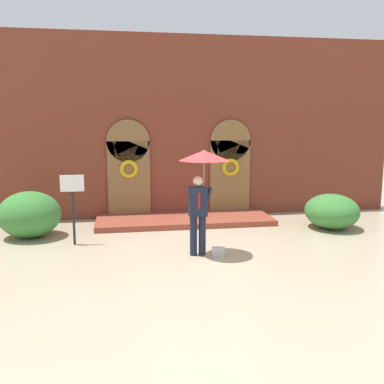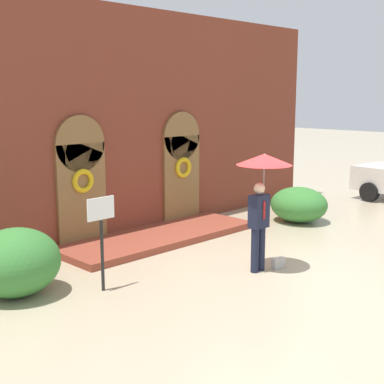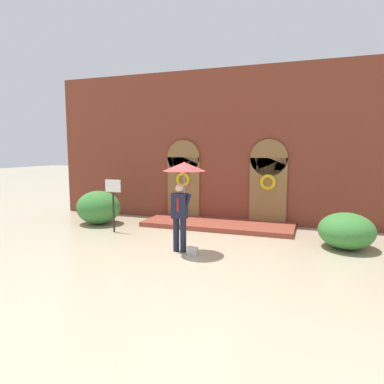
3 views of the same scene
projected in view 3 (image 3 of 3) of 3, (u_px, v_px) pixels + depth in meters
The scene contains 7 objects.
ground_plane at pixel (187, 251), 9.11m from camera, with size 80.00×80.00×0.00m, color tan.
building_facade at pixel (226, 150), 12.67m from camera, with size 14.00×2.30×5.60m.
person_with_umbrella at pixel (183, 180), 8.79m from camera, with size 1.10×1.10×2.36m.
handbag at pixel (193, 251), 8.71m from camera, with size 0.28×0.12×0.22m, color #B7B7B2.
sign_post at pixel (113, 197), 11.08m from camera, with size 0.56×0.06×1.72m.
shrub_left at pixel (99, 207), 12.39m from camera, with size 1.59×1.49×1.21m, color #387A33.
shrub_right at pixel (346, 231), 9.32m from camera, with size 1.48×1.60×0.97m, color #387A33.
Camera 3 is at (3.09, -8.30, 2.68)m, focal length 32.00 mm.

